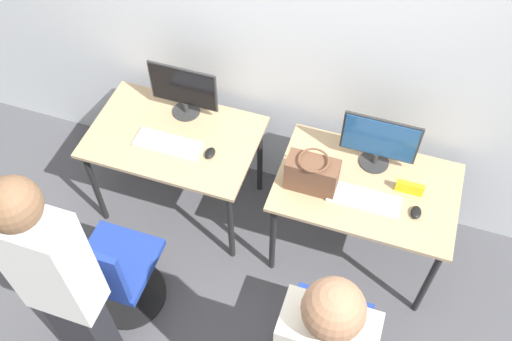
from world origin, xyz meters
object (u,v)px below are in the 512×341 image
at_px(person_left, 61,285).
at_px(office_chair_left, 115,275).
at_px(monitor_left, 184,90).
at_px(monitor_right, 379,141).
at_px(keyboard_left, 167,144).
at_px(keyboard_right, 364,199).
at_px(mouse_left, 210,153).
at_px(mouse_right, 416,212).
at_px(handbag, 312,174).

bearing_deg(person_left, office_chair_left, 95.04).
bearing_deg(monitor_left, monitor_right, -1.39).
relative_size(keyboard_left, keyboard_right, 1.00).
height_order(mouse_left, keyboard_right, mouse_left).
bearing_deg(monitor_right, person_left, -131.95).
relative_size(monitor_left, keyboard_left, 1.07).
bearing_deg(keyboard_left, mouse_right, -0.92).
relative_size(mouse_left, office_chair_left, 0.10).
distance_m(office_chair_left, monitor_right, 1.75).
bearing_deg(keyboard_left, handbag, -1.37).
relative_size(monitor_right, keyboard_right, 1.07).
height_order(mouse_left, handbag, handbag).
distance_m(person_left, handbag, 1.46).
bearing_deg(handbag, monitor_left, 160.72).
relative_size(keyboard_left, handbag, 1.39).
bearing_deg(mouse_right, monitor_right, 135.13).
bearing_deg(keyboard_right, mouse_left, 177.77).
bearing_deg(monitor_left, mouse_right, -11.94).
relative_size(person_left, handbag, 5.86).
height_order(monitor_left, keyboard_right, monitor_left).
relative_size(monitor_left, person_left, 0.25).
height_order(monitor_left, keyboard_left, monitor_left).
height_order(keyboard_right, mouse_right, mouse_right).
bearing_deg(mouse_right, keyboard_right, -179.69).
xyz_separation_m(mouse_left, handbag, (0.64, -0.03, 0.10)).
xyz_separation_m(office_chair_left, handbag, (0.98, 0.74, 0.47)).
relative_size(mouse_left, keyboard_right, 0.22).
relative_size(mouse_left, person_left, 0.05).
bearing_deg(monitor_right, office_chair_left, -141.28).
bearing_deg(office_chair_left, mouse_left, 66.98).
distance_m(monitor_left, keyboard_left, 0.35).
bearing_deg(monitor_left, person_left, -90.76).
xyz_separation_m(keyboard_left, monitor_right, (1.24, 0.27, 0.18)).
xyz_separation_m(keyboard_right, handbag, (-0.32, 0.00, 0.11)).
relative_size(mouse_left, mouse_right, 1.00).
bearing_deg(monitor_left, mouse_left, -46.08).
bearing_deg(monitor_left, keyboard_left, -90.00).
distance_m(mouse_left, mouse_right, 1.26).
relative_size(keyboard_left, mouse_left, 4.63).
xyz_separation_m(keyboard_left, office_chair_left, (-0.05, -0.77, -0.37)).
bearing_deg(keyboard_left, monitor_right, 12.30).
relative_size(keyboard_left, monitor_right, 0.93).
height_order(keyboard_left, handbag, handbag).
xyz_separation_m(mouse_left, mouse_right, (1.26, -0.04, 0.00)).
bearing_deg(monitor_left, handbag, -19.28).
bearing_deg(keyboard_right, monitor_left, 165.25).
relative_size(person_left, mouse_right, 19.53).
distance_m(mouse_left, office_chair_left, 0.92).
bearing_deg(keyboard_right, monitor_right, 90.00).
xyz_separation_m(mouse_left, office_chair_left, (-0.33, -0.78, -0.37)).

